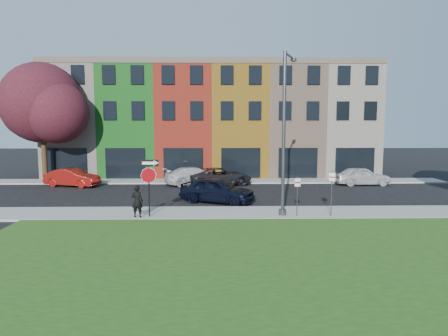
{
  "coord_description": "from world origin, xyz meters",
  "views": [
    {
      "loc": [
        -2.12,
        -18.35,
        4.97
      ],
      "look_at": [
        -1.69,
        4.0,
        2.43
      ],
      "focal_mm": 32.0,
      "sensor_mm": 36.0,
      "label": 1
    }
  ],
  "objects_px": {
    "stop_sign": "(149,176)",
    "man": "(137,201)",
    "street_lamp": "(285,134)",
    "sedan_near": "(217,190)"
  },
  "relations": [
    {
      "from": "street_lamp",
      "to": "stop_sign",
      "type": "bearing_deg",
      "value": -154.48
    },
    {
      "from": "stop_sign",
      "to": "man",
      "type": "bearing_deg",
      "value": -164.11
    },
    {
      "from": "stop_sign",
      "to": "street_lamp",
      "type": "relative_size",
      "value": 0.35
    },
    {
      "from": "sedan_near",
      "to": "street_lamp",
      "type": "bearing_deg",
      "value": -111.79
    },
    {
      "from": "man",
      "to": "sedan_near",
      "type": "distance_m",
      "value": 5.94
    },
    {
      "from": "stop_sign",
      "to": "street_lamp",
      "type": "height_order",
      "value": "street_lamp"
    },
    {
      "from": "sedan_near",
      "to": "man",
      "type": "bearing_deg",
      "value": 160.8
    },
    {
      "from": "man",
      "to": "street_lamp",
      "type": "xyz_separation_m",
      "value": [
        7.64,
        0.55,
        3.44
      ]
    },
    {
      "from": "stop_sign",
      "to": "street_lamp",
      "type": "bearing_deg",
      "value": 4.55
    },
    {
      "from": "sedan_near",
      "to": "stop_sign",
      "type": "bearing_deg",
      "value": 164.1
    }
  ]
}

